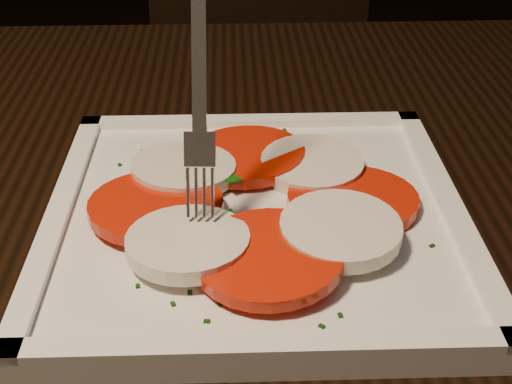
{
  "coord_description": "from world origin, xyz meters",
  "views": [
    {
      "loc": [
        0.13,
        -0.46,
        1.03
      ],
      "look_at": [
        0.14,
        -0.05,
        0.78
      ],
      "focal_mm": 50.0,
      "sensor_mm": 36.0,
      "label": 1
    }
  ],
  "objects_px": {
    "plate": "(256,220)",
    "fork": "(200,70)",
    "chair": "(269,66)",
    "table": "(161,308)"
  },
  "relations": [
    {
      "from": "table",
      "to": "plate",
      "type": "height_order",
      "value": "plate"
    },
    {
      "from": "chair",
      "to": "fork",
      "type": "bearing_deg",
      "value": -102.72
    },
    {
      "from": "chair",
      "to": "fork",
      "type": "distance_m",
      "value": 0.9
    },
    {
      "from": "plate",
      "to": "fork",
      "type": "height_order",
      "value": "fork"
    },
    {
      "from": "chair",
      "to": "plate",
      "type": "height_order",
      "value": "chair"
    },
    {
      "from": "chair",
      "to": "table",
      "type": "bearing_deg",
      "value": -105.82
    },
    {
      "from": "table",
      "to": "chair",
      "type": "relative_size",
      "value": 1.31
    },
    {
      "from": "table",
      "to": "fork",
      "type": "xyz_separation_m",
      "value": [
        0.04,
        -0.03,
        0.21
      ]
    },
    {
      "from": "plate",
      "to": "fork",
      "type": "bearing_deg",
      "value": 175.64
    },
    {
      "from": "plate",
      "to": "fork",
      "type": "xyz_separation_m",
      "value": [
        -0.03,
        0.0,
        0.11
      ]
    }
  ]
}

